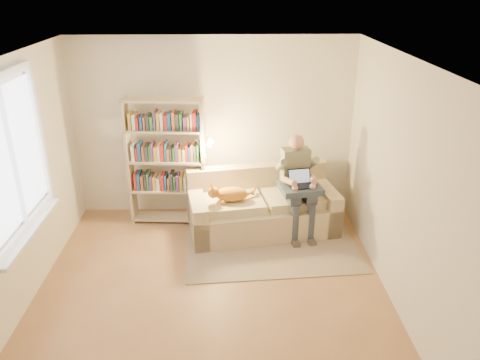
{
  "coord_description": "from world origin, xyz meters",
  "views": [
    {
      "loc": [
        0.21,
        -4.24,
        3.31
      ],
      "look_at": [
        0.34,
        1.0,
        1.02
      ],
      "focal_mm": 35.0,
      "sensor_mm": 36.0,
      "label": 1
    }
  ],
  "objects_px": {
    "cat": "(229,194)",
    "bookshelf": "(167,156)",
    "laptop": "(298,181)",
    "person": "(298,180)",
    "sofa": "(262,209)"
  },
  "relations": [
    {
      "from": "cat",
      "to": "bookshelf",
      "type": "xyz_separation_m",
      "value": [
        -0.87,
        0.51,
        0.36
      ]
    },
    {
      "from": "cat",
      "to": "laptop",
      "type": "bearing_deg",
      "value": -8.52
    },
    {
      "from": "person",
      "to": "laptop",
      "type": "xyz_separation_m",
      "value": [
        -0.01,
        -0.12,
        0.03
      ]
    },
    {
      "from": "cat",
      "to": "person",
      "type": "bearing_deg",
      "value": -1.46
    },
    {
      "from": "sofa",
      "to": "laptop",
      "type": "relative_size",
      "value": 6.17
    },
    {
      "from": "laptop",
      "to": "bookshelf",
      "type": "bearing_deg",
      "value": 154.94
    },
    {
      "from": "sofa",
      "to": "person",
      "type": "distance_m",
      "value": 0.67
    },
    {
      "from": "person",
      "to": "bookshelf",
      "type": "bearing_deg",
      "value": 158.54
    },
    {
      "from": "bookshelf",
      "to": "person",
      "type": "bearing_deg",
      "value": -8.41
    },
    {
      "from": "cat",
      "to": "bookshelf",
      "type": "distance_m",
      "value": 1.07
    },
    {
      "from": "cat",
      "to": "bookshelf",
      "type": "height_order",
      "value": "bookshelf"
    },
    {
      "from": "person",
      "to": "bookshelf",
      "type": "distance_m",
      "value": 1.85
    },
    {
      "from": "sofa",
      "to": "laptop",
      "type": "distance_m",
      "value": 0.71
    },
    {
      "from": "sofa",
      "to": "cat",
      "type": "distance_m",
      "value": 0.61
    },
    {
      "from": "laptop",
      "to": "person",
      "type": "bearing_deg",
      "value": 73.58
    }
  ]
}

